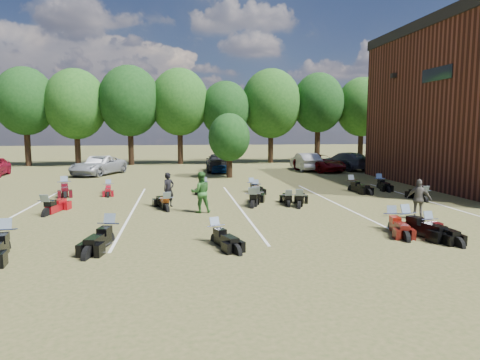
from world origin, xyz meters
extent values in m
plane|color=brown|center=(0.00, 0.00, 0.00)|extent=(160.00, 160.00, 0.00)
imported|color=silver|center=(-12.30, 20.03, 0.74)|extent=(1.93, 4.63, 1.49)
imported|color=gray|center=(-12.39, 18.90, 0.75)|extent=(4.51, 5.96, 1.50)
imported|color=black|center=(-2.39, 20.27, 0.79)|extent=(2.47, 5.51, 1.57)
imported|color=#0B244E|center=(-2.20, 19.33, 0.70)|extent=(2.24, 4.29, 1.39)
imported|color=#A8A7A3|center=(5.47, 20.10, 0.79)|extent=(1.67, 4.78, 1.57)
imported|color=#4F0407|center=(6.42, 19.01, 0.74)|extent=(4.06, 5.80, 1.47)
imported|color=#3C3C41|center=(9.18, 20.07, 0.80)|extent=(4.01, 5.96, 1.60)
imported|color=black|center=(-6.36, 3.58, 0.84)|extent=(0.73, 0.69, 1.67)
imported|color=#2B6124|center=(-4.90, 1.98, 0.93)|extent=(0.97, 0.79, 1.85)
imported|color=#59534C|center=(4.12, -0.66, 0.83)|extent=(1.04, 0.88, 1.67)
cube|color=black|center=(9.35, 12.00, 7.50)|extent=(0.30, 0.40, 0.30)
cube|color=black|center=(9.47, 7.00, 7.00)|extent=(0.06, 3.00, 0.80)
cylinder|color=black|center=(-21.00, 29.00, 2.04)|extent=(0.58, 0.58, 4.08)
ellipsoid|color=#1E4C19|center=(-21.00, 29.00, 6.33)|extent=(6.00, 6.00, 6.90)
cylinder|color=black|center=(-16.00, 29.00, 2.04)|extent=(0.58, 0.58, 4.08)
ellipsoid|color=#1E4C19|center=(-16.00, 29.00, 6.33)|extent=(6.00, 6.00, 6.90)
cylinder|color=black|center=(-11.00, 29.00, 2.04)|extent=(0.57, 0.58, 4.08)
ellipsoid|color=#1E4C19|center=(-11.00, 29.00, 6.33)|extent=(6.00, 6.00, 6.90)
cylinder|color=black|center=(-6.00, 29.00, 2.04)|extent=(0.57, 0.58, 4.08)
ellipsoid|color=#1E4C19|center=(-6.00, 29.00, 6.33)|extent=(6.00, 6.00, 6.90)
cylinder|color=black|center=(-1.00, 29.00, 2.04)|extent=(0.58, 0.58, 4.08)
ellipsoid|color=#1E4C19|center=(-1.00, 29.00, 6.33)|extent=(6.00, 6.00, 6.90)
cylinder|color=black|center=(4.00, 29.00, 2.04)|extent=(0.57, 0.58, 4.08)
ellipsoid|color=#1E4C19|center=(4.00, 29.00, 6.33)|extent=(6.00, 6.00, 6.90)
cylinder|color=black|center=(9.00, 29.00, 2.04)|extent=(0.57, 0.58, 4.08)
ellipsoid|color=#1E4C19|center=(9.00, 29.00, 6.33)|extent=(6.00, 6.00, 6.90)
cylinder|color=black|center=(14.00, 29.00, 2.04)|extent=(0.57, 0.58, 4.08)
ellipsoid|color=#1E4C19|center=(14.00, 29.00, 6.33)|extent=(6.00, 6.00, 6.90)
cylinder|color=black|center=(19.00, 29.00, 2.04)|extent=(0.58, 0.58, 4.08)
ellipsoid|color=#1E4C19|center=(19.00, 29.00, 6.33)|extent=(6.00, 6.00, 6.90)
cylinder|color=black|center=(24.00, 29.00, 2.04)|extent=(0.58, 0.58, 4.08)
ellipsoid|color=#1E4C19|center=(24.00, 29.00, 6.33)|extent=(6.00, 6.00, 6.90)
cylinder|color=black|center=(-2.00, 15.50, 0.95)|extent=(0.24, 0.24, 1.90)
sphere|color=#1E4C19|center=(-2.00, 15.50, 3.10)|extent=(3.20, 3.20, 3.20)
cube|color=silver|center=(-13.00, 3.00, 0.01)|extent=(0.10, 14.00, 0.01)
cube|color=silver|center=(-8.00, 3.00, 0.01)|extent=(0.10, 14.00, 0.01)
cube|color=silver|center=(-3.00, 3.00, 0.01)|extent=(0.10, 14.00, 0.01)
cube|color=silver|center=(2.00, 3.00, 0.01)|extent=(0.10, 14.00, 0.01)
cube|color=silver|center=(7.00, 3.00, 0.01)|extent=(0.10, 14.00, 0.01)
camera|label=1|loc=(-5.84, -17.13, 3.80)|focal=32.00mm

